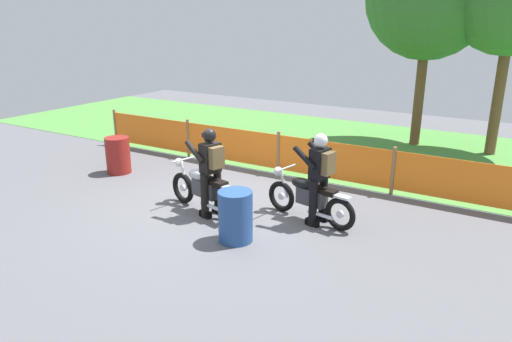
# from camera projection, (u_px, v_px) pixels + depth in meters

# --- Properties ---
(ground) EXTENTS (24.00, 24.00, 0.02)m
(ground) POSITION_uv_depth(u_px,v_px,m) (217.00, 208.00, 9.42)
(ground) COLOR #5B5B60
(grass_verge) EXTENTS (24.00, 6.87, 0.01)m
(grass_verge) POSITION_uv_depth(u_px,v_px,m) (332.00, 143.00, 14.29)
(grass_verge) COLOR #4C8C3D
(grass_verge) RESTS_ON ground
(barrier_fence) EXTENTS (11.10, 0.08, 1.05)m
(barrier_fence) POSITION_uv_depth(u_px,v_px,m) (278.00, 152.00, 11.33)
(barrier_fence) COLOR olive
(barrier_fence) RESTS_ON ground
(motorcycle_lead) EXTENTS (2.00, 0.75, 0.96)m
(motorcycle_lead) POSITION_uv_depth(u_px,v_px,m) (204.00, 189.00, 9.09)
(motorcycle_lead) COLOR black
(motorcycle_lead) RESTS_ON ground
(motorcycle_trailing) EXTENTS (1.92, 0.66, 0.92)m
(motorcycle_trailing) POSITION_uv_depth(u_px,v_px,m) (309.00, 198.00, 8.72)
(motorcycle_trailing) COLOR black
(motorcycle_trailing) RESTS_ON ground
(rider_lead) EXTENTS (0.75, 0.64, 1.69)m
(rider_lead) POSITION_uv_depth(u_px,v_px,m) (211.00, 168.00, 8.79)
(rider_lead) COLOR black
(rider_lead) RESTS_ON ground
(rider_trailing) EXTENTS (0.74, 0.62, 1.69)m
(rider_trailing) POSITION_uv_depth(u_px,v_px,m) (320.00, 174.00, 8.43)
(rider_trailing) COLOR black
(rider_trailing) RESTS_ON ground
(oil_drum) EXTENTS (0.58, 0.58, 0.88)m
(oil_drum) POSITION_uv_depth(u_px,v_px,m) (118.00, 155.00, 11.45)
(oil_drum) COLOR maroon
(oil_drum) RESTS_ON ground
(spare_drum) EXTENTS (0.58, 0.58, 0.88)m
(spare_drum) POSITION_uv_depth(u_px,v_px,m) (235.00, 216.00, 7.91)
(spare_drum) COLOR navy
(spare_drum) RESTS_ON ground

